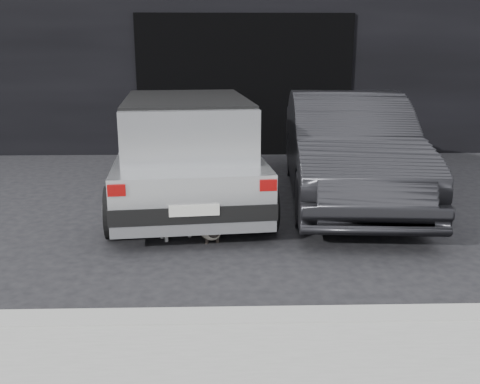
{
  "coord_description": "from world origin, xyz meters",
  "views": [
    {
      "loc": [
        0.63,
        -6.15,
        2.04
      ],
      "look_at": [
        0.78,
        -0.7,
        0.53
      ],
      "focal_mm": 40.0,
      "sensor_mm": 36.0,
      "label": 1
    }
  ],
  "objects_px": {
    "silver_hatchback": "(187,146)",
    "second_car": "(347,147)",
    "cat_white": "(178,223)",
    "cat_siamese": "(210,230)"
  },
  "relations": [
    {
      "from": "cat_white",
      "to": "cat_siamese",
      "type": "bearing_deg",
      "value": 44.51
    },
    {
      "from": "silver_hatchback",
      "to": "cat_siamese",
      "type": "distance_m",
      "value": 1.62
    },
    {
      "from": "silver_hatchback",
      "to": "cat_white",
      "type": "bearing_deg",
      "value": -96.72
    },
    {
      "from": "silver_hatchback",
      "to": "cat_siamese",
      "type": "xyz_separation_m",
      "value": [
        0.33,
        -1.44,
        -0.66
      ]
    },
    {
      "from": "second_car",
      "to": "cat_siamese",
      "type": "xyz_separation_m",
      "value": [
        -1.81,
        -1.61,
        -0.6
      ]
    },
    {
      "from": "second_car",
      "to": "cat_white",
      "type": "bearing_deg",
      "value": -140.81
    },
    {
      "from": "cat_siamese",
      "to": "cat_white",
      "type": "height_order",
      "value": "cat_white"
    },
    {
      "from": "silver_hatchback",
      "to": "cat_siamese",
      "type": "relative_size",
      "value": 5.88
    },
    {
      "from": "silver_hatchback",
      "to": "second_car",
      "type": "height_order",
      "value": "second_car"
    },
    {
      "from": "second_car",
      "to": "cat_white",
      "type": "xyz_separation_m",
      "value": [
        -2.16,
        -1.51,
        -0.55
      ]
    }
  ]
}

